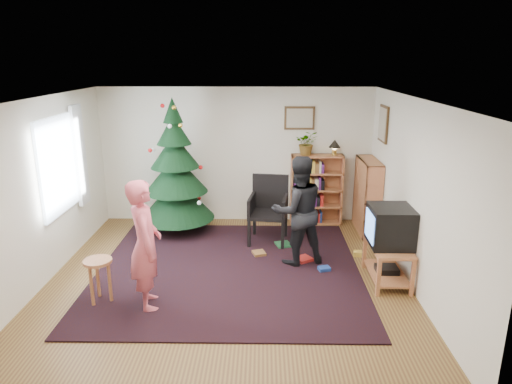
{
  "coord_description": "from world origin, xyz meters",
  "views": [
    {
      "loc": [
        0.49,
        -5.79,
        3.01
      ],
      "look_at": [
        0.39,
        0.64,
        1.1
      ],
      "focal_mm": 32.0,
      "sensor_mm": 36.0,
      "label": 1
    }
  ],
  "objects_px": {
    "person_standing": "(145,245)",
    "bookshelf_back": "(316,189)",
    "tv_stand": "(388,259)",
    "picture_back": "(300,118)",
    "person_by_chair": "(298,211)",
    "potted_plant": "(307,143)",
    "armchair": "(268,206)",
    "table_lamp": "(335,145)",
    "stool": "(98,270)",
    "christmas_tree": "(176,178)",
    "crt_tv": "(390,226)",
    "bookshelf_right": "(367,195)",
    "picture_right": "(383,124)"
  },
  "relations": [
    {
      "from": "bookshelf_back",
      "to": "person_standing",
      "type": "height_order",
      "value": "person_standing"
    },
    {
      "from": "crt_tv",
      "to": "armchair",
      "type": "xyz_separation_m",
      "value": [
        -1.63,
        1.48,
        -0.21
      ]
    },
    {
      "from": "tv_stand",
      "to": "stool",
      "type": "distance_m",
      "value": 3.84
    },
    {
      "from": "person_standing",
      "to": "stool",
      "type": "bearing_deg",
      "value": 66.41
    },
    {
      "from": "bookshelf_right",
      "to": "potted_plant",
      "type": "xyz_separation_m",
      "value": [
        -1.06,
        0.41,
        0.86
      ]
    },
    {
      "from": "christmas_tree",
      "to": "bookshelf_back",
      "type": "distance_m",
      "value": 2.57
    },
    {
      "from": "armchair",
      "to": "stool",
      "type": "height_order",
      "value": "armchair"
    },
    {
      "from": "armchair",
      "to": "table_lamp",
      "type": "distance_m",
      "value": 1.72
    },
    {
      "from": "person_standing",
      "to": "potted_plant",
      "type": "relative_size",
      "value": 3.69
    },
    {
      "from": "bookshelf_right",
      "to": "person_by_chair",
      "type": "relative_size",
      "value": 0.79
    },
    {
      "from": "stool",
      "to": "person_by_chair",
      "type": "distance_m",
      "value": 2.87
    },
    {
      "from": "tv_stand",
      "to": "person_standing",
      "type": "height_order",
      "value": "person_standing"
    },
    {
      "from": "picture_back",
      "to": "armchair",
      "type": "height_order",
      "value": "picture_back"
    },
    {
      "from": "picture_right",
      "to": "crt_tv",
      "type": "xyz_separation_m",
      "value": [
        -0.26,
        -1.75,
        -1.13
      ]
    },
    {
      "from": "armchair",
      "to": "person_standing",
      "type": "bearing_deg",
      "value": -116.73
    },
    {
      "from": "bookshelf_back",
      "to": "table_lamp",
      "type": "xyz_separation_m",
      "value": [
        0.3,
        0.0,
        0.83
      ]
    },
    {
      "from": "person_standing",
      "to": "bookshelf_back",
      "type": "bearing_deg",
      "value": -56.06
    },
    {
      "from": "bookshelf_right",
      "to": "armchair",
      "type": "xyz_separation_m",
      "value": [
        -1.76,
        -0.45,
        -0.06
      ]
    },
    {
      "from": "picture_right",
      "to": "armchair",
      "type": "relative_size",
      "value": 0.54
    },
    {
      "from": "person_standing",
      "to": "picture_back",
      "type": "bearing_deg",
      "value": -50.84
    },
    {
      "from": "tv_stand",
      "to": "crt_tv",
      "type": "height_order",
      "value": "crt_tv"
    },
    {
      "from": "christmas_tree",
      "to": "tv_stand",
      "type": "height_order",
      "value": "christmas_tree"
    },
    {
      "from": "armchair",
      "to": "person_standing",
      "type": "height_order",
      "value": "person_standing"
    },
    {
      "from": "bookshelf_right",
      "to": "person_by_chair",
      "type": "bearing_deg",
      "value": 135.5
    },
    {
      "from": "picture_back",
      "to": "crt_tv",
      "type": "xyz_separation_m",
      "value": [
        1.07,
        -2.47,
        -1.13
      ]
    },
    {
      "from": "picture_back",
      "to": "stool",
      "type": "xyz_separation_m",
      "value": [
        -2.71,
        -3.1,
        -1.5
      ]
    },
    {
      "from": "crt_tv",
      "to": "table_lamp",
      "type": "distance_m",
      "value": 2.47
    },
    {
      "from": "armchair",
      "to": "table_lamp",
      "type": "height_order",
      "value": "table_lamp"
    },
    {
      "from": "tv_stand",
      "to": "picture_back",
      "type": "bearing_deg",
      "value": 113.41
    },
    {
      "from": "crt_tv",
      "to": "potted_plant",
      "type": "distance_m",
      "value": 2.61
    },
    {
      "from": "picture_back",
      "to": "tv_stand",
      "type": "height_order",
      "value": "picture_back"
    },
    {
      "from": "person_by_chair",
      "to": "potted_plant",
      "type": "xyz_separation_m",
      "value": [
        0.27,
        1.76,
        0.69
      ]
    },
    {
      "from": "tv_stand",
      "to": "person_standing",
      "type": "xyz_separation_m",
      "value": [
        -3.15,
        -0.7,
        0.49
      ]
    },
    {
      "from": "picture_back",
      "to": "person_by_chair",
      "type": "distance_m",
      "value": 2.2
    },
    {
      "from": "christmas_tree",
      "to": "crt_tv",
      "type": "height_order",
      "value": "christmas_tree"
    },
    {
      "from": "picture_right",
      "to": "stool",
      "type": "relative_size",
      "value": 1.02
    },
    {
      "from": "christmas_tree",
      "to": "person_standing",
      "type": "distance_m",
      "value": 2.57
    },
    {
      "from": "bookshelf_right",
      "to": "crt_tv",
      "type": "height_order",
      "value": "bookshelf_right"
    },
    {
      "from": "christmas_tree",
      "to": "potted_plant",
      "type": "xyz_separation_m",
      "value": [
        2.31,
        0.47,
        0.54
      ]
    },
    {
      "from": "christmas_tree",
      "to": "tv_stand",
      "type": "relative_size",
      "value": 2.63
    },
    {
      "from": "picture_back",
      "to": "armchair",
      "type": "xyz_separation_m",
      "value": [
        -0.57,
        -0.99,
        -1.34
      ]
    },
    {
      "from": "person_standing",
      "to": "potted_plant",
      "type": "xyz_separation_m",
      "value": [
        2.22,
        3.04,
        0.7
      ]
    },
    {
      "from": "tv_stand",
      "to": "stool",
      "type": "bearing_deg",
      "value": -170.51
    },
    {
      "from": "picture_back",
      "to": "potted_plant",
      "type": "height_order",
      "value": "picture_back"
    },
    {
      "from": "tv_stand",
      "to": "person_by_chair",
      "type": "relative_size",
      "value": 0.55
    },
    {
      "from": "picture_back",
      "to": "table_lamp",
      "type": "bearing_deg",
      "value": -12.02
    },
    {
      "from": "picture_right",
      "to": "crt_tv",
      "type": "height_order",
      "value": "picture_right"
    },
    {
      "from": "person_by_chair",
      "to": "potted_plant",
      "type": "bearing_deg",
      "value": -115.16
    },
    {
      "from": "picture_back",
      "to": "bookshelf_back",
      "type": "distance_m",
      "value": 1.34
    },
    {
      "from": "tv_stand",
      "to": "person_by_chair",
      "type": "xyz_separation_m",
      "value": [
        -1.21,
        0.58,
        0.5
      ]
    }
  ]
}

